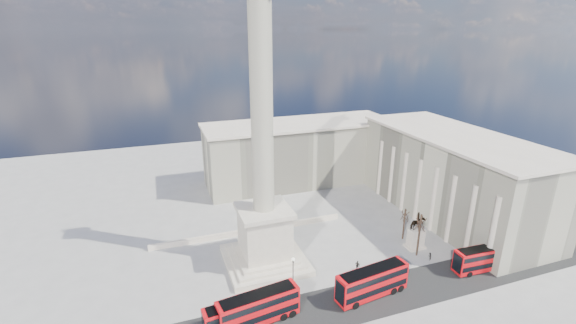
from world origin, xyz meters
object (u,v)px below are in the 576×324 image
(nelsons_column, at_px, (264,197))
(red_bus_d, at_px, (484,258))
(pedestrian_standing, at_px, (430,256))
(red_bus_c, at_px, (373,282))
(pedestrian_crossing, at_px, (358,265))
(red_bus_b, at_px, (241,314))
(victorian_lamp, at_px, (293,272))
(equestrian_statue, at_px, (416,236))
(pedestrian_walking, at_px, (387,274))
(red_bus_a, at_px, (259,308))

(nelsons_column, xyz_separation_m, red_bus_d, (35.23, -14.91, -10.60))
(red_bus_d, xyz_separation_m, pedestrian_standing, (-6.67, 5.59, -1.57))
(red_bus_c, xyz_separation_m, pedestrian_crossing, (1.32, 6.93, -1.69))
(nelsons_column, xyz_separation_m, red_bus_b, (-7.65, -14.42, -10.70))
(nelsons_column, distance_m, victorian_lamp, 13.32)
(victorian_lamp, height_order, equestrian_statue, equestrian_statue)
(nelsons_column, height_order, victorian_lamp, nelsons_column)
(nelsons_column, xyz_separation_m, red_bus_c, (13.28, -14.59, -10.33))
(red_bus_d, bearing_deg, pedestrian_walking, 171.56)
(red_bus_b, height_order, red_bus_d, red_bus_d)
(red_bus_c, distance_m, pedestrian_walking, 5.89)
(pedestrian_walking, relative_size, pedestrian_crossing, 0.98)
(red_bus_a, relative_size, pedestrian_standing, 8.10)
(red_bus_b, relative_size, equestrian_statue, 1.40)
(equestrian_statue, xyz_separation_m, pedestrian_standing, (-0.11, -4.43, -1.84))
(red_bus_a, relative_size, pedestrian_walking, 6.89)
(red_bus_d, height_order, pedestrian_walking, red_bus_d)
(red_bus_c, bearing_deg, red_bus_a, 171.51)
(nelsons_column, distance_m, pedestrian_standing, 32.42)
(red_bus_a, bearing_deg, pedestrian_walking, -0.87)
(red_bus_c, bearing_deg, red_bus_d, -8.46)
(nelsons_column, xyz_separation_m, pedestrian_walking, (18.00, -11.50, -12.03))
(red_bus_c, xyz_separation_m, pedestrian_walking, (4.72, 3.09, -1.70))
(red_bus_b, relative_size, pedestrian_standing, 7.02)
(red_bus_b, relative_size, red_bus_c, 0.85)
(red_bus_c, relative_size, equestrian_statue, 1.64)
(nelsons_column, distance_m, pedestrian_walking, 24.52)
(red_bus_a, bearing_deg, red_bus_c, -8.70)
(red_bus_b, bearing_deg, pedestrian_standing, 2.46)
(red_bus_a, height_order, pedestrian_walking, red_bus_a)
(pedestrian_walking, bearing_deg, red_bus_c, -148.15)
(pedestrian_standing, bearing_deg, nelsons_column, -47.06)
(equestrian_statue, distance_m, pedestrian_walking, 12.67)
(nelsons_column, relative_size, equestrian_statue, 6.58)
(victorian_lamp, relative_size, pedestrian_walking, 3.46)
(red_bus_a, relative_size, red_bus_c, 0.98)
(red_bus_b, distance_m, red_bus_d, 42.89)
(red_bus_b, height_order, pedestrian_crossing, red_bus_b)
(equestrian_statue, distance_m, pedestrian_standing, 4.80)
(nelsons_column, distance_m, red_bus_a, 18.37)
(red_bus_d, height_order, pedestrian_crossing, red_bus_d)
(red_bus_b, xyz_separation_m, pedestrian_standing, (36.22, 5.10, -1.46))
(red_bus_a, distance_m, equestrian_statue, 34.99)
(red_bus_b, distance_m, victorian_lamp, 10.98)
(red_bus_c, distance_m, equestrian_statue, 18.19)
(red_bus_c, relative_size, pedestrian_standing, 8.23)
(red_bus_a, xyz_separation_m, red_bus_d, (40.25, -0.60, -0.22))
(nelsons_column, bearing_deg, red_bus_b, -117.95)
(pedestrian_standing, distance_m, pedestrian_crossing, 14.06)
(red_bus_d, relative_size, pedestrian_crossing, 6.12)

